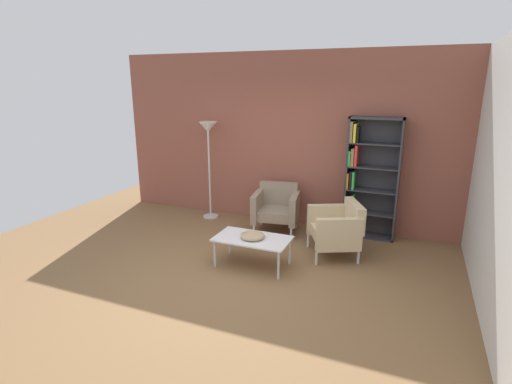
# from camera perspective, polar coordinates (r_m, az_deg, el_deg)

# --- Properties ---
(ground_plane) EXTENTS (8.32, 8.32, 0.00)m
(ground_plane) POSITION_cam_1_polar(r_m,az_deg,el_deg) (5.03, -4.26, -12.86)
(ground_plane) COLOR brown
(brick_back_panel) EXTENTS (6.40, 0.12, 2.90)m
(brick_back_panel) POSITION_cam_1_polar(r_m,az_deg,el_deg) (6.77, 4.89, 7.53)
(brick_back_panel) COLOR brown
(brick_back_panel) RESTS_ON ground_plane
(plaster_right_partition) EXTENTS (0.12, 5.20, 2.90)m
(plaster_right_partition) POSITION_cam_1_polar(r_m,az_deg,el_deg) (4.71, 32.20, 1.65)
(plaster_right_partition) COLOR silver
(plaster_right_partition) RESTS_ON ground_plane
(bookshelf_tall) EXTENTS (0.80, 0.30, 1.90)m
(bookshelf_tall) POSITION_cam_1_polar(r_m,az_deg,el_deg) (6.39, 15.90, 2.04)
(bookshelf_tall) COLOR #333338
(bookshelf_tall) RESTS_ON ground_plane
(coffee_table_low) EXTENTS (1.00, 0.56, 0.40)m
(coffee_table_low) POSITION_cam_1_polar(r_m,az_deg,el_deg) (5.27, -0.52, -7.00)
(coffee_table_low) COLOR silver
(coffee_table_low) RESTS_ON ground_plane
(decorative_bowl) EXTENTS (0.32, 0.32, 0.05)m
(decorative_bowl) POSITION_cam_1_polar(r_m,az_deg,el_deg) (5.24, -0.52, -6.33)
(decorative_bowl) COLOR tan
(decorative_bowl) RESTS_ON coffee_table_low
(armchair_by_bookshelf) EXTENTS (0.81, 0.76, 0.78)m
(armchair_by_bookshelf) POSITION_cam_1_polar(r_m,az_deg,el_deg) (6.49, 2.99, -2.18)
(armchair_by_bookshelf) COLOR gray
(armchair_by_bookshelf) RESTS_ON ground_plane
(armchair_corner_red) EXTENTS (0.89, 0.92, 0.78)m
(armchair_corner_red) POSITION_cam_1_polar(r_m,az_deg,el_deg) (5.69, 11.79, -5.10)
(armchair_corner_red) COLOR #C6B289
(armchair_corner_red) RESTS_ON ground_plane
(floor_lamp_torchiere) EXTENTS (0.32, 0.32, 1.74)m
(floor_lamp_torchiere) POSITION_cam_1_polar(r_m,az_deg,el_deg) (6.98, -6.94, 7.70)
(floor_lamp_torchiere) COLOR silver
(floor_lamp_torchiere) RESTS_ON ground_plane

